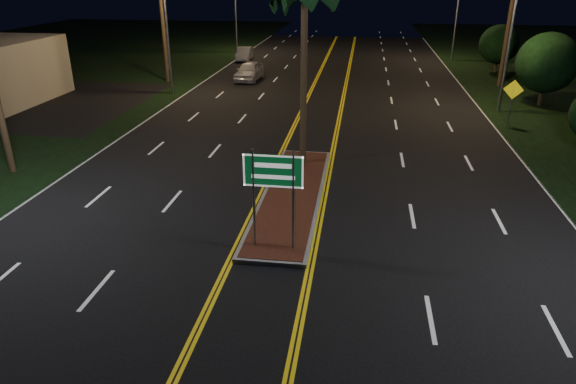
% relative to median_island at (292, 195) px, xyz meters
% --- Properties ---
extents(ground, '(120.00, 120.00, 0.00)m').
position_rel_median_island_xyz_m(ground, '(0.00, -7.00, -0.08)').
color(ground, black).
rests_on(ground, ground).
extents(median_island, '(2.25, 10.25, 0.17)m').
position_rel_median_island_xyz_m(median_island, '(0.00, 0.00, 0.00)').
color(median_island, gray).
rests_on(median_island, ground).
extents(highway_sign, '(1.80, 0.08, 3.20)m').
position_rel_median_island_xyz_m(highway_sign, '(0.00, -4.20, 2.32)').
color(highway_sign, gray).
rests_on(highway_sign, ground).
extents(streetlight_left_mid, '(1.91, 0.44, 9.00)m').
position_rel_median_island_xyz_m(streetlight_left_mid, '(-10.61, 17.00, 5.57)').
color(streetlight_left_mid, gray).
rests_on(streetlight_left_mid, ground).
extents(streetlight_right_mid, '(1.91, 0.44, 9.00)m').
position_rel_median_island_xyz_m(streetlight_right_mid, '(10.61, 15.00, 5.57)').
color(streetlight_right_mid, gray).
rests_on(streetlight_right_mid, ground).
extents(shrub_mid, '(3.78, 3.78, 4.62)m').
position_rel_median_island_xyz_m(shrub_mid, '(14.00, 17.00, 2.64)').
color(shrub_mid, '#382819').
rests_on(shrub_mid, ground).
extents(shrub_far, '(3.24, 3.24, 3.96)m').
position_rel_median_island_xyz_m(shrub_far, '(13.80, 29.00, 2.25)').
color(shrub_far, '#382819').
rests_on(shrub_far, ground).
extents(car_near, '(2.43, 5.19, 1.69)m').
position_rel_median_island_xyz_m(car_near, '(-6.52, 22.44, 0.76)').
color(car_near, '#B9B7BE').
rests_on(car_near, ground).
extents(car_far, '(2.24, 4.51, 1.45)m').
position_rel_median_island_xyz_m(car_far, '(-9.09, 32.09, 0.64)').
color(car_far, '#B1B3BC').
rests_on(car_far, ground).
extents(warning_sign, '(1.04, 0.32, 2.57)m').
position_rel_median_island_xyz_m(warning_sign, '(10.80, 11.82, 1.59)').
color(warning_sign, gray).
rests_on(warning_sign, ground).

